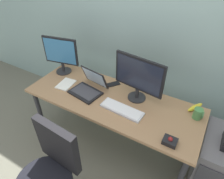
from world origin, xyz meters
The scene contains 13 objects.
ground_plane centered at (0.00, 0.00, 0.00)m, with size 8.00×8.00×0.00m, color #6B6A59.
back_wall centered at (0.00, 0.68, 1.40)m, with size 6.00×0.10×2.80m, color #8FAEA9.
desk centered at (0.00, 0.00, 0.64)m, with size 1.77×0.66×0.72m.
file_cabinet centered at (1.11, 0.06, 0.33)m, with size 0.42×0.53×0.66m.
monitor_main centered at (0.20, 0.14, 0.97)m, with size 0.50×0.18×0.45m.
monitor_side centered at (-0.75, 0.15, 0.96)m, with size 0.40×0.18×0.43m.
keyboard centered at (0.16, -0.10, 0.73)m, with size 0.42×0.16×0.03m.
laptop centered at (-0.27, -0.01, 0.77)m, with size 0.35×0.35×0.23m.
trackball_mouse centered at (0.66, -0.23, 0.74)m, with size 0.11×0.09×0.07m.
coffee_mug centered at (0.79, 0.15, 0.77)m, with size 0.09×0.08×0.10m.
paper_notepad centered at (-0.56, -0.04, 0.72)m, with size 0.15×0.21×0.01m, color white.
cell_phone centered at (-0.11, 0.22, 0.72)m, with size 0.07×0.14×0.01m, color black.
banana centered at (0.75, 0.27, 0.74)m, with size 0.19×0.04×0.04m, color yellow.
Camera 1 is at (0.76, -1.32, 2.01)m, focal length 32.07 mm.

